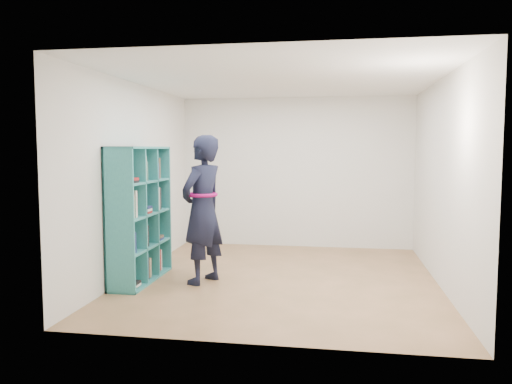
# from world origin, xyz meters

# --- Properties ---
(floor) EXTENTS (4.50, 4.50, 0.00)m
(floor) POSITION_xyz_m (0.00, 0.00, 0.00)
(floor) COLOR brown
(floor) RESTS_ON ground
(ceiling) EXTENTS (4.50, 4.50, 0.00)m
(ceiling) POSITION_xyz_m (0.00, 0.00, 2.60)
(ceiling) COLOR white
(ceiling) RESTS_ON wall_back
(wall_left) EXTENTS (0.02, 4.50, 2.60)m
(wall_left) POSITION_xyz_m (-2.00, 0.00, 1.30)
(wall_left) COLOR silver
(wall_left) RESTS_ON floor
(wall_right) EXTENTS (0.02, 4.50, 2.60)m
(wall_right) POSITION_xyz_m (2.00, 0.00, 1.30)
(wall_right) COLOR silver
(wall_right) RESTS_ON floor
(wall_back) EXTENTS (4.00, 0.02, 2.60)m
(wall_back) POSITION_xyz_m (0.00, 2.25, 1.30)
(wall_back) COLOR silver
(wall_back) RESTS_ON floor
(wall_front) EXTENTS (4.00, 0.02, 2.60)m
(wall_front) POSITION_xyz_m (0.00, -2.25, 1.30)
(wall_front) COLOR silver
(wall_front) RESTS_ON floor
(bookshelf) EXTENTS (0.38, 1.31, 1.75)m
(bookshelf) POSITION_xyz_m (-1.83, -0.37, 0.85)
(bookshelf) COLOR teal
(bookshelf) RESTS_ON floor
(person) EXTENTS (0.69, 0.81, 1.89)m
(person) POSITION_xyz_m (-0.97, -0.33, 0.95)
(person) COLOR black
(person) RESTS_ON floor
(smartphone) EXTENTS (0.05, 0.09, 0.14)m
(smartphone) POSITION_xyz_m (-1.08, -0.21, 1.07)
(smartphone) COLOR silver
(smartphone) RESTS_ON person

